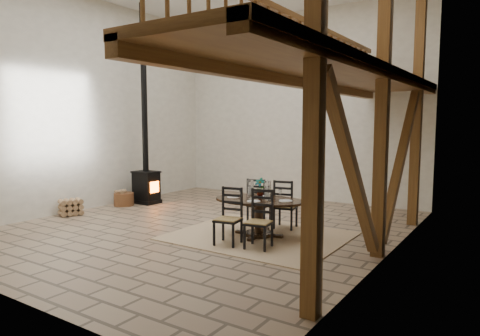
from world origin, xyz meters
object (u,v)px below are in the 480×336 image
Objects in this scene: dining_table at (259,215)px; wood_stove at (146,159)px; log_stack at (71,207)px; log_basket at (124,199)px.

wood_stove is (-4.09, 1.20, 0.73)m from dining_table.
log_stack is (-4.43, -0.78, -0.22)m from dining_table.
log_basket is (-4.32, 0.65, -0.23)m from dining_table.
log_stack is (-0.11, -1.43, 0.01)m from log_basket.
log_basket is 0.84× the size of log_stack.
wood_stove is 8.54× the size of log_stack.
wood_stove reaches higher than dining_table.
log_stack is (-0.34, -1.98, -0.95)m from wood_stove.
wood_stove is at bearing 153.66° from dining_table.
dining_table is at bearing 9.97° from log_stack.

